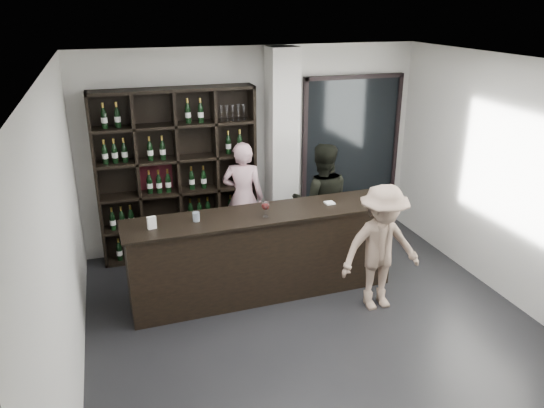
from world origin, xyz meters
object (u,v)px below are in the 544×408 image
object	(u,v)px
wine_shelf	(178,175)
taster_pink	(243,198)
taster_black	(321,202)
customer	(381,248)
tasting_counter	(263,254)

from	to	relation	value
wine_shelf	taster_pink	bearing A→B (deg)	-10.51
wine_shelf	taster_black	world-z (taller)	wine_shelf
customer	wine_shelf	bearing A→B (deg)	132.87
customer	tasting_counter	bearing A→B (deg)	150.08
taster_black	tasting_counter	bearing A→B (deg)	50.02
tasting_counter	customer	bearing A→B (deg)	-31.47
tasting_counter	taster_black	size ratio (longest dim) A/B	1.98
tasting_counter	customer	size ratio (longest dim) A/B	2.15
tasting_counter	taster_pink	bearing A→B (deg)	84.19
taster_pink	customer	distance (m)	2.30
taster_pink	taster_black	size ratio (longest dim) A/B	0.98
taster_pink	wine_shelf	bearing A→B (deg)	11.35
tasting_counter	taster_pink	xyz separation A→B (m)	(0.09, 1.30, 0.27)
taster_black	wine_shelf	bearing A→B (deg)	-5.85
taster_pink	customer	bearing A→B (deg)	141.59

